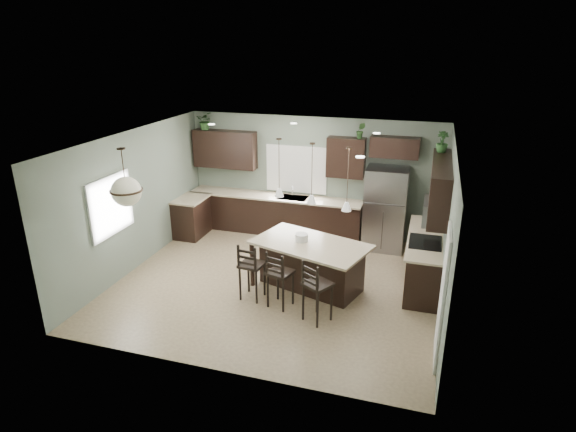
% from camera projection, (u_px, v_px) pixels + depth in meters
% --- Properties ---
extents(ground, '(6.00, 6.00, 0.00)m').
position_uv_depth(ground, '(277.00, 282.00, 9.35)').
color(ground, '#9E8466').
rests_on(ground, ground).
extents(pantry_door, '(0.04, 0.82, 2.04)m').
position_uv_depth(pantry_door, '(442.00, 298.00, 6.80)').
color(pantry_door, white).
rests_on(pantry_door, ground).
extents(window_back, '(1.35, 0.02, 1.00)m').
position_uv_depth(window_back, '(296.00, 169.00, 11.38)').
color(window_back, white).
rests_on(window_back, room_shell).
extents(window_left, '(0.02, 1.10, 1.00)m').
position_uv_depth(window_left, '(110.00, 206.00, 8.91)').
color(window_left, white).
rests_on(window_left, room_shell).
extents(left_return_cabs, '(0.60, 0.90, 0.90)m').
position_uv_depth(left_return_cabs, '(192.00, 217.00, 11.46)').
color(left_return_cabs, black).
rests_on(left_return_cabs, ground).
extents(left_return_countertop, '(0.66, 0.96, 0.04)m').
position_uv_depth(left_return_countertop, '(191.00, 199.00, 11.29)').
color(left_return_countertop, beige).
rests_on(left_return_countertop, left_return_cabs).
extents(back_lower_cabs, '(4.20, 0.60, 0.90)m').
position_uv_depth(back_lower_cabs, '(275.00, 215.00, 11.63)').
color(back_lower_cabs, black).
rests_on(back_lower_cabs, ground).
extents(back_countertop, '(4.20, 0.66, 0.04)m').
position_uv_depth(back_countertop, '(275.00, 197.00, 11.45)').
color(back_countertop, beige).
rests_on(back_countertop, back_lower_cabs).
extents(sink_inset, '(0.70, 0.45, 0.01)m').
position_uv_depth(sink_inset, '(293.00, 198.00, 11.32)').
color(sink_inset, gray).
rests_on(sink_inset, back_countertop).
extents(faucet, '(0.02, 0.02, 0.28)m').
position_uv_depth(faucet, '(292.00, 192.00, 11.24)').
color(faucet, silver).
rests_on(faucet, back_countertop).
extents(back_upper_left, '(1.55, 0.34, 0.90)m').
position_uv_depth(back_upper_left, '(225.00, 149.00, 11.57)').
color(back_upper_left, black).
rests_on(back_upper_left, room_shell).
extents(back_upper_right, '(0.85, 0.34, 0.90)m').
position_uv_depth(back_upper_right, '(346.00, 158.00, 10.77)').
color(back_upper_right, black).
rests_on(back_upper_right, room_shell).
extents(fridge_header, '(1.05, 0.34, 0.45)m').
position_uv_depth(fridge_header, '(395.00, 147.00, 10.38)').
color(fridge_header, black).
rests_on(fridge_header, room_shell).
extents(right_lower_cabs, '(0.60, 2.35, 0.90)m').
position_uv_depth(right_lower_cabs, '(424.00, 260.00, 9.25)').
color(right_lower_cabs, black).
rests_on(right_lower_cabs, ground).
extents(right_countertop, '(0.66, 2.35, 0.04)m').
position_uv_depth(right_countertop, '(426.00, 238.00, 9.09)').
color(right_countertop, beige).
rests_on(right_countertop, right_lower_cabs).
extents(cooktop, '(0.58, 0.75, 0.02)m').
position_uv_depth(cooktop, '(425.00, 242.00, 8.83)').
color(cooktop, black).
rests_on(cooktop, right_countertop).
extents(wall_oven_front, '(0.01, 0.72, 0.60)m').
position_uv_depth(wall_oven_front, '(407.00, 264.00, 9.08)').
color(wall_oven_front, gray).
rests_on(wall_oven_front, right_lower_cabs).
extents(right_upper_cabs, '(0.34, 2.35, 0.90)m').
position_uv_depth(right_upper_cabs, '(440.00, 186.00, 8.69)').
color(right_upper_cabs, black).
rests_on(right_upper_cabs, room_shell).
extents(microwave, '(0.40, 0.75, 0.40)m').
position_uv_depth(microwave, '(434.00, 212.00, 8.60)').
color(microwave, gray).
rests_on(microwave, right_upper_cabs).
extents(refrigerator, '(0.90, 0.74, 1.85)m').
position_uv_depth(refrigerator, '(385.00, 209.00, 10.60)').
color(refrigerator, gray).
rests_on(refrigerator, ground).
extents(kitchen_island, '(2.34, 1.75, 0.92)m').
position_uv_depth(kitchen_island, '(310.00, 266.00, 8.99)').
color(kitchen_island, black).
rests_on(kitchen_island, ground).
extents(serving_dish, '(0.24, 0.24, 0.14)m').
position_uv_depth(serving_dish, '(302.00, 237.00, 8.91)').
color(serving_dish, silver).
rests_on(serving_dish, kitchen_island).
extents(bar_stool_left, '(0.45, 0.45, 1.10)m').
position_uv_depth(bar_stool_left, '(252.00, 271.00, 8.62)').
color(bar_stool_left, black).
rests_on(bar_stool_left, ground).
extents(bar_stool_center, '(0.49, 0.49, 1.08)m').
position_uv_depth(bar_stool_center, '(280.00, 279.00, 8.36)').
color(bar_stool_center, black).
rests_on(bar_stool_center, ground).
extents(bar_stool_right, '(0.56, 0.56, 1.11)m').
position_uv_depth(bar_stool_right, '(318.00, 291.00, 7.92)').
color(bar_stool_right, black).
rests_on(bar_stool_right, ground).
extents(pendant_left, '(0.17, 0.17, 1.10)m').
position_uv_depth(pendant_left, '(279.00, 168.00, 8.74)').
color(pendant_left, silver).
rests_on(pendant_left, room_shell).
extents(pendant_center, '(0.17, 0.17, 1.10)m').
position_uv_depth(pendant_center, '(312.00, 174.00, 8.37)').
color(pendant_center, silver).
rests_on(pendant_center, room_shell).
extents(pendant_right, '(0.17, 0.17, 1.10)m').
position_uv_depth(pendant_right, '(348.00, 180.00, 8.00)').
color(pendant_right, silver).
rests_on(pendant_right, room_shell).
extents(chandelier, '(0.54, 0.54, 1.00)m').
position_uv_depth(chandelier, '(124.00, 177.00, 7.97)').
color(chandelier, beige).
rests_on(chandelier, room_shell).
extents(plant_back_left, '(0.47, 0.43, 0.44)m').
position_uv_depth(plant_back_left, '(205.00, 121.00, 11.44)').
color(plant_back_left, '#25481F').
rests_on(plant_back_left, back_upper_left).
extents(plant_back_right, '(0.20, 0.16, 0.35)m').
position_uv_depth(plant_back_right, '(361.00, 131.00, 10.44)').
color(plant_back_right, '#294D21').
rests_on(plant_back_right, back_upper_right).
extents(plant_right_wall, '(0.27, 0.27, 0.40)m').
position_uv_depth(plant_right_wall, '(442.00, 142.00, 9.19)').
color(plant_right_wall, '#265123').
rests_on(plant_right_wall, right_upper_cabs).
extents(room_shell, '(6.00, 6.00, 6.00)m').
position_uv_depth(room_shell, '(276.00, 200.00, 8.76)').
color(room_shell, slate).
rests_on(room_shell, ground).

